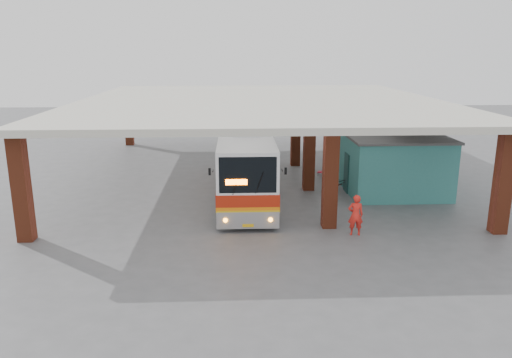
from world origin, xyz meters
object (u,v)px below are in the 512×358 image
Objects in this scene: pedestrian at (356,215)px; red_chair at (323,170)px; coach_bus at (245,159)px; motorcycle at (341,183)px.

pedestrian reaches higher than red_chair.
coach_bus is 6.12m from red_chair.
coach_bus is 7.21× the size of motorcycle.
coach_bus is at bearing -123.41° from red_chair.
coach_bus reaches higher than motorcycle.
coach_bus is at bearing 90.48° from motorcycle.
motorcycle is 3.49m from red_chair.
motorcycle reaches higher than red_chair.
red_chair is at bearing -89.19° from pedestrian.
pedestrian is at bearing 173.91° from motorcycle.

